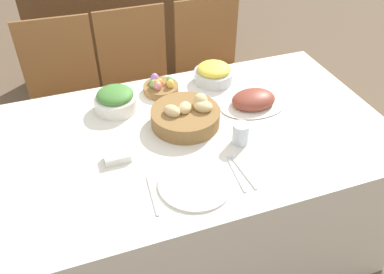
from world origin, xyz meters
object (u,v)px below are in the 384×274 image
(ham_platter, at_px, (253,101))
(chair_far_left, at_px, (65,96))
(green_salad_bowl, at_px, (116,100))
(pineapple_bowl, at_px, (214,73))
(spoon, at_px, (243,172))
(bread_basket, at_px, (186,116))
(knife, at_px, (236,174))
(drinking_cup, at_px, (241,134))
(chair_far_right, at_px, (212,70))
(egg_basket, at_px, (161,87))
(sideboard, at_px, (127,20))
(chair_far_center, at_px, (139,83))
(butter_dish, at_px, (117,157))
(dinner_plate, at_px, (195,184))
(fork, at_px, (152,195))

(ham_platter, bearing_deg, chair_far_left, 137.15)
(green_salad_bowl, height_order, pineapple_bowl, green_salad_bowl)
(pineapple_bowl, height_order, spoon, pineapple_bowl)
(bread_basket, relative_size, knife, 1.51)
(chair_far_left, height_order, drinking_cup, chair_far_left)
(chair_far_right, relative_size, chair_far_left, 1.00)
(spoon, bearing_deg, chair_far_left, 112.80)
(bread_basket, bearing_deg, egg_basket, 96.75)
(sideboard, relative_size, drinking_cup, 16.76)
(chair_far_center, relative_size, butter_dish, 9.17)
(bread_basket, bearing_deg, dinner_plate, -103.71)
(bread_basket, bearing_deg, fork, -124.69)
(chair_far_center, distance_m, knife, 1.18)
(chair_far_right, relative_size, spoon, 4.70)
(green_salad_bowl, distance_m, dinner_plate, 0.60)
(pineapple_bowl, xyz_separation_m, dinner_plate, (-0.33, -0.65, -0.04))
(bread_basket, bearing_deg, butter_dish, -157.75)
(bread_basket, relative_size, fork, 1.51)
(fork, height_order, drinking_cup, drinking_cup)
(egg_basket, bearing_deg, chair_far_right, 46.44)
(bread_basket, distance_m, butter_dish, 0.36)
(fork, height_order, knife, same)
(knife, bearing_deg, fork, -175.81)
(chair_far_center, relative_size, spoon, 4.70)
(bread_basket, relative_size, dinner_plate, 1.09)
(chair_far_center, relative_size, fork, 4.70)
(chair_far_left, relative_size, pineapple_bowl, 4.74)
(drinking_cup, bearing_deg, egg_basket, 112.76)
(spoon, bearing_deg, butter_dish, 148.14)
(chair_far_center, distance_m, spoon, 1.18)
(knife, bearing_deg, ham_platter, 60.27)
(bread_basket, distance_m, egg_basket, 0.29)
(fork, xyz_separation_m, knife, (0.32, 0.00, 0.00))
(pineapple_bowl, bearing_deg, bread_basket, -130.04)
(chair_far_center, bearing_deg, egg_basket, -89.32)
(ham_platter, bearing_deg, dinner_plate, -137.41)
(chair_far_right, height_order, ham_platter, chair_far_right)
(chair_far_center, relative_size, green_salad_bowl, 4.76)
(chair_far_left, bearing_deg, pineapple_bowl, -31.46)
(knife, relative_size, butter_dish, 1.95)
(chair_far_center, distance_m, dinner_plate, 1.18)
(ham_platter, height_order, drinking_cup, drinking_cup)
(dinner_plate, bearing_deg, green_salad_bowl, 107.03)
(chair_far_left, relative_size, green_salad_bowl, 4.76)
(bread_basket, distance_m, pineapple_bowl, 0.38)
(green_salad_bowl, xyz_separation_m, butter_dish, (-0.07, -0.35, -0.03))
(chair_far_left, relative_size, fork, 4.70)
(chair_far_right, distance_m, knife, 1.23)
(chair_far_center, xyz_separation_m, chair_far_right, (0.49, -0.00, 0.00))
(chair_far_center, bearing_deg, butter_dish, -107.45)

